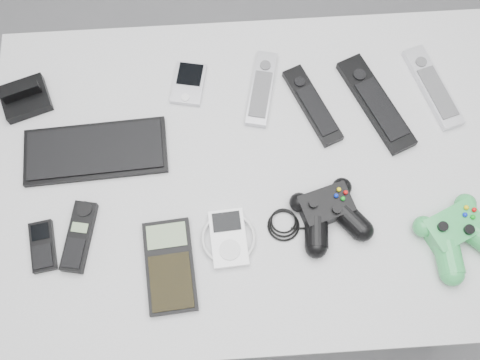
{
  "coord_description": "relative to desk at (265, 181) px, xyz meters",
  "views": [
    {
      "loc": [
        -0.07,
        -0.46,
        1.85
      ],
      "look_at": [
        -0.05,
        -0.07,
        0.79
      ],
      "focal_mm": 42.0,
      "sensor_mm": 36.0,
      "label": 1
    }
  ],
  "objects": [
    {
      "name": "floor",
      "position": [
        -0.01,
        0.04,
        -0.7
      ],
      "size": [
        3.5,
        3.5,
        0.0
      ],
      "primitive_type": "plane",
      "color": "slate",
      "rests_on": "ground"
    },
    {
      "name": "desk",
      "position": [
        0.0,
        0.0,
        0.0
      ],
      "size": [
        1.15,
        0.74,
        0.77
      ],
      "color": "#ABABAD",
      "rests_on": "floor"
    },
    {
      "name": "pda_keyboard",
      "position": [
        -0.35,
        0.06,
        0.08
      ],
      "size": [
        0.3,
        0.14,
        0.02
      ],
      "primitive_type": "cube",
      "rotation": [
        0.0,
        0.0,
        0.05
      ],
      "color": "black",
      "rests_on": "desk"
    },
    {
      "name": "dock_bracket",
      "position": [
        -0.5,
        0.19,
        0.09
      ],
      "size": [
        0.12,
        0.11,
        0.05
      ],
      "primitive_type": "cube",
      "rotation": [
        0.0,
        0.0,
        0.32
      ],
      "color": "black",
      "rests_on": "desk"
    },
    {
      "name": "pda",
      "position": [
        -0.15,
        0.21,
        0.07
      ],
      "size": [
        0.08,
        0.11,
        0.02
      ],
      "primitive_type": "cube",
      "rotation": [
        0.0,
        0.0,
        -0.2
      ],
      "color": "#ADADB5",
      "rests_on": "desk"
    },
    {
      "name": "remote_silver_a",
      "position": [
        0.0,
        0.19,
        0.08
      ],
      "size": [
        0.08,
        0.19,
        0.02
      ],
      "primitive_type": "cube",
      "rotation": [
        0.0,
        0.0,
        -0.23
      ],
      "color": "#ADADB5",
      "rests_on": "desk"
    },
    {
      "name": "remote_black_a",
      "position": [
        0.11,
        0.14,
        0.08
      ],
      "size": [
        0.12,
        0.2,
        0.02
      ],
      "primitive_type": "cube",
      "rotation": [
        0.0,
        0.0,
        0.39
      ],
      "color": "black",
      "rests_on": "desk"
    },
    {
      "name": "remote_black_b",
      "position": [
        0.25,
        0.13,
        0.08
      ],
      "size": [
        0.15,
        0.24,
        0.02
      ],
      "primitive_type": "cube",
      "rotation": [
        0.0,
        0.0,
        0.4
      ],
      "color": "black",
      "rests_on": "desk"
    },
    {
      "name": "remote_silver_b",
      "position": [
        0.38,
        0.17,
        0.08
      ],
      "size": [
        0.1,
        0.21,
        0.02
      ],
      "primitive_type": "cube",
      "rotation": [
        0.0,
        0.0,
        0.28
      ],
      "color": "silver",
      "rests_on": "desk"
    },
    {
      "name": "mobile_phone",
      "position": [
        -0.45,
        -0.14,
        0.08
      ],
      "size": [
        0.06,
        0.11,
        0.02
      ],
      "primitive_type": "cube",
      "rotation": [
        0.0,
        0.0,
        0.16
      ],
      "color": "black",
      "rests_on": "desk"
    },
    {
      "name": "cordless_handset",
      "position": [
        -0.38,
        -0.12,
        0.08
      ],
      "size": [
        0.07,
        0.15,
        0.02
      ],
      "primitive_type": "cube",
      "rotation": [
        0.0,
        0.0,
        -0.19
      ],
      "color": "black",
      "rests_on": "desk"
    },
    {
      "name": "calculator",
      "position": [
        -0.2,
        -0.19,
        0.08
      ],
      "size": [
        0.11,
        0.19,
        0.02
      ],
      "primitive_type": "cube",
      "rotation": [
        0.0,
        0.0,
        0.08
      ],
      "color": "black",
      "rests_on": "desk"
    },
    {
      "name": "mp3_player",
      "position": [
        -0.09,
        -0.14,
        0.08
      ],
      "size": [
        0.11,
        0.12,
        0.02
      ],
      "primitive_type": "cube",
      "rotation": [
        0.0,
        0.0,
        0.06
      ],
      "color": "white",
      "rests_on": "desk"
    },
    {
      "name": "controller_black",
      "position": [
        0.11,
        -0.11,
        0.09
      ],
      "size": [
        0.27,
        0.21,
        0.05
      ],
      "primitive_type": null,
      "rotation": [
        0.0,
        0.0,
        0.28
      ],
      "color": "black",
      "rests_on": "desk"
    },
    {
      "name": "controller_green",
      "position": [
        0.36,
        -0.17,
        0.09
      ],
      "size": [
        0.2,
        0.21,
        0.05
      ],
      "primitive_type": null,
      "rotation": [
        0.0,
        0.0,
        0.42
      ],
      "color": "green",
      "rests_on": "desk"
    }
  ]
}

